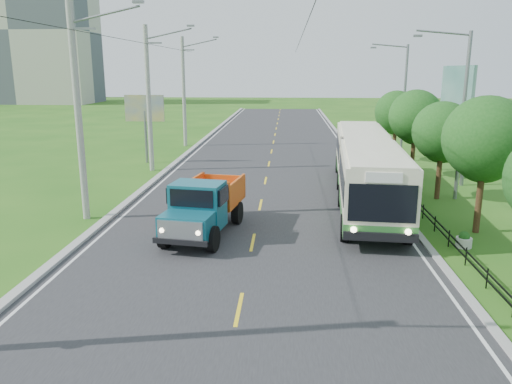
# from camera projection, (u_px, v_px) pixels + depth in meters

# --- Properties ---
(ground) EXTENTS (240.00, 240.00, 0.00)m
(ground) POSITION_uv_depth(u_px,v_px,m) (239.00, 309.00, 15.00)
(ground) COLOR #235915
(ground) RESTS_ON ground
(road) EXTENTS (14.00, 120.00, 0.02)m
(road) POSITION_uv_depth(u_px,v_px,m) (267.00, 174.00, 34.39)
(road) COLOR #28282B
(road) RESTS_ON ground
(curb_left) EXTENTS (0.40, 120.00, 0.15)m
(curb_left) POSITION_uv_depth(u_px,v_px,m) (164.00, 172.00, 34.82)
(curb_left) COLOR #9E9E99
(curb_left) RESTS_ON ground
(curb_right) EXTENTS (0.30, 120.00, 0.10)m
(curb_right) POSITION_uv_depth(u_px,v_px,m) (372.00, 175.00, 33.94)
(curb_right) COLOR #9E9E99
(curb_right) RESTS_ON ground
(edge_line_left) EXTENTS (0.12, 120.00, 0.00)m
(edge_line_left) POSITION_uv_depth(u_px,v_px,m) (172.00, 173.00, 34.79)
(edge_line_left) COLOR silver
(edge_line_left) RESTS_ON road
(edge_line_right) EXTENTS (0.12, 120.00, 0.00)m
(edge_line_right) POSITION_uv_depth(u_px,v_px,m) (364.00, 176.00, 33.98)
(edge_line_right) COLOR silver
(edge_line_right) RESTS_ON road
(centre_dash) EXTENTS (0.12, 2.20, 0.00)m
(centre_dash) POSITION_uv_depth(u_px,v_px,m) (239.00, 309.00, 15.00)
(centre_dash) COLOR yellow
(centre_dash) RESTS_ON road
(railing_right) EXTENTS (0.04, 40.00, 0.60)m
(railing_right) POSITION_uv_depth(u_px,v_px,m) (404.00, 193.00, 28.02)
(railing_right) COLOR black
(railing_right) RESTS_ON ground
(pole_near) EXTENTS (3.51, 0.32, 10.00)m
(pole_near) POSITION_uv_depth(u_px,v_px,m) (79.00, 113.00, 23.02)
(pole_near) COLOR gray
(pole_near) RESTS_ON ground
(pole_mid) EXTENTS (3.51, 0.32, 10.00)m
(pole_mid) POSITION_uv_depth(u_px,v_px,m) (149.00, 98.00, 34.66)
(pole_mid) COLOR gray
(pole_mid) RESTS_ON ground
(pole_far) EXTENTS (3.51, 0.32, 10.00)m
(pole_far) POSITION_uv_depth(u_px,v_px,m) (184.00, 91.00, 46.29)
(pole_far) COLOR gray
(pole_far) RESTS_ON ground
(tree_third) EXTENTS (3.60, 3.62, 6.00)m
(tree_third) POSITION_uv_depth(u_px,v_px,m) (485.00, 143.00, 21.35)
(tree_third) COLOR #382314
(tree_third) RESTS_ON ground
(tree_fourth) EXTENTS (3.24, 3.31, 5.40)m
(tree_fourth) POSITION_uv_depth(u_px,v_px,m) (443.00, 134.00, 27.26)
(tree_fourth) COLOR #382314
(tree_fourth) RESTS_ON ground
(tree_fifth) EXTENTS (3.48, 3.52, 5.80)m
(tree_fifth) POSITION_uv_depth(u_px,v_px,m) (416.00, 119.00, 33.01)
(tree_fifth) COLOR #382314
(tree_fifth) RESTS_ON ground
(tree_back) EXTENTS (3.30, 3.36, 5.50)m
(tree_back) POSITION_uv_depth(u_px,v_px,m) (396.00, 114.00, 38.87)
(tree_back) COLOR #382314
(tree_back) RESTS_ON ground
(streetlight_mid) EXTENTS (3.02, 0.20, 9.07)m
(streetlight_mid) POSITION_uv_depth(u_px,v_px,m) (460.00, 110.00, 26.76)
(streetlight_mid) COLOR slate
(streetlight_mid) RESTS_ON ground
(streetlight_far) EXTENTS (3.02, 0.20, 9.07)m
(streetlight_far) POSITION_uv_depth(u_px,v_px,m) (403.00, 97.00, 40.33)
(streetlight_far) COLOR slate
(streetlight_far) RESTS_ON ground
(planter_near) EXTENTS (0.64, 0.64, 0.67)m
(planter_near) POSITION_uv_depth(u_px,v_px,m) (464.00, 240.00, 20.23)
(planter_near) COLOR silver
(planter_near) RESTS_ON ground
(planter_mid) EXTENTS (0.64, 0.64, 0.67)m
(planter_mid) POSITION_uv_depth(u_px,v_px,m) (415.00, 193.00, 27.98)
(planter_mid) COLOR silver
(planter_mid) RESTS_ON ground
(planter_far) EXTENTS (0.64, 0.64, 0.67)m
(planter_far) POSITION_uv_depth(u_px,v_px,m) (388.00, 167.00, 35.74)
(planter_far) COLOR silver
(planter_far) RESTS_ON ground
(billboard_left) EXTENTS (3.00, 0.20, 5.20)m
(billboard_left) POSITION_uv_depth(u_px,v_px,m) (145.00, 113.00, 37.93)
(billboard_left) COLOR slate
(billboard_left) RESTS_ON ground
(billboard_right) EXTENTS (0.24, 6.00, 7.30)m
(billboard_right) POSITION_uv_depth(u_px,v_px,m) (456.00, 96.00, 32.37)
(billboard_right) COLOR slate
(billboard_right) RESTS_ON ground
(apartment_near) EXTENTS (28.00, 14.00, 30.00)m
(apartment_near) POSITION_uv_depth(u_px,v_px,m) (26.00, 32.00, 106.90)
(apartment_near) COLOR #B7B2A3
(apartment_near) RESTS_ON ground
(bus) EXTENTS (4.18, 17.75, 3.39)m
(bus) POSITION_uv_depth(u_px,v_px,m) (366.00, 164.00, 27.26)
(bus) COLOR #2C6F2C
(bus) RESTS_ON ground
(dump_truck) EXTENTS (3.12, 6.17, 2.48)m
(dump_truck) POSITION_uv_depth(u_px,v_px,m) (204.00, 203.00, 21.61)
(dump_truck) COLOR #11586A
(dump_truck) RESTS_ON ground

